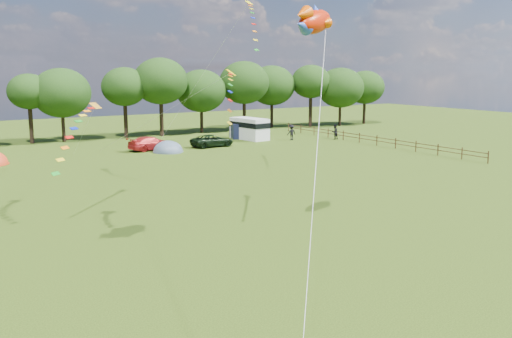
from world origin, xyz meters
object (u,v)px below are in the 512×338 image
tent_greyblue (168,152)px  walker_b (291,132)px  car_c (151,143)px  car_d (212,141)px  walker_a (335,132)px  fish_kite (312,21)px  campervan_d (249,128)px

tent_greyblue → walker_b: size_ratio=1.85×
car_c → car_d: 7.09m
walker_b → tent_greyblue: bearing=2.0°
walker_a → car_c: bearing=-12.0°
tent_greyblue → walker_a: bearing=-2.0°
tent_greyblue → fish_kite: bearing=-99.7°
campervan_d → walker_b: 5.35m
fish_kite → car_c: bearing=57.7°
car_d → walker_b: (11.24, 0.18, 0.28)m
car_d → campervan_d: campervan_d is taller
car_c → fish_kite: bearing=161.1°
car_d → car_c: bearing=76.9°
campervan_d → fish_kite: (-18.80, -37.54, 9.86)m
tent_greyblue → walker_b: 17.30m
car_d → tent_greyblue: bearing=98.1°
tent_greyblue → walker_b: (17.22, 1.42, 0.95)m
car_d → campervan_d: 8.13m
campervan_d → walker_a: campervan_d is taller
car_d → campervan_d: size_ratio=0.89×
car_c → car_d: car_c is taller
car_c → tent_greyblue: (1.01, -2.41, -0.73)m
fish_kite → walker_a: 43.62m
campervan_d → car_c: bearing=93.3°
car_c → walker_b: bearing=-104.6°
car_c → tent_greyblue: size_ratio=1.39×
car_d → tent_greyblue: car_d is taller
car_c → tent_greyblue: 2.71m
tent_greyblue → fish_kite: 34.98m
car_c → walker_a: bearing=-109.3°
campervan_d → walker_b: bearing=-137.7°
tent_greyblue → walker_a: (22.36, -0.79, 0.92)m
walker_b → campervan_d: bearing=-43.7°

